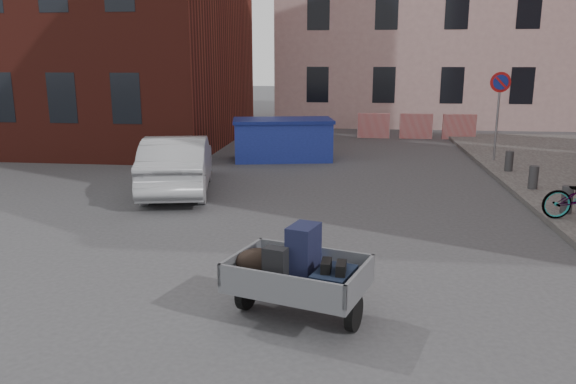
# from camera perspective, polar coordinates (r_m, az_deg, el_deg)

# --- Properties ---
(ground) EXTENTS (120.00, 120.00, 0.00)m
(ground) POSITION_cam_1_polar(r_m,az_deg,el_deg) (8.82, -5.06, -7.50)
(ground) COLOR #38383A
(ground) RESTS_ON ground
(no_parking_sign) EXTENTS (0.60, 0.09, 2.65)m
(no_parking_sign) POSITION_cam_1_polar(r_m,az_deg,el_deg) (18.09, 20.66, 8.95)
(no_parking_sign) COLOR gray
(no_parking_sign) RESTS_ON sidewalk
(bollards) EXTENTS (0.22, 9.02, 0.55)m
(bollards) POSITION_cam_1_polar(r_m,az_deg,el_deg) (12.53, 26.48, -0.70)
(bollards) COLOR #3A3A3D
(bollards) RESTS_ON sidewalk
(barriers) EXTENTS (4.70, 0.18, 1.00)m
(barriers) POSITION_cam_1_polar(r_m,az_deg,el_deg) (23.34, 12.88, 6.53)
(barriers) COLOR red
(barriers) RESTS_ON ground
(trailer) EXTENTS (1.86, 1.97, 1.20)m
(trailer) POSITION_cam_1_polar(r_m,az_deg,el_deg) (6.88, 0.93, -8.18)
(trailer) COLOR black
(trailer) RESTS_ON ground
(dumpster) EXTENTS (3.36, 2.16, 1.30)m
(dumpster) POSITION_cam_1_polar(r_m,az_deg,el_deg) (17.86, -0.53, 5.37)
(dumpster) COLOR #2132A0
(dumpster) RESTS_ON ground
(silver_car) EXTENTS (2.29, 4.37, 1.37)m
(silver_car) POSITION_cam_1_polar(r_m,az_deg,el_deg) (13.74, -11.13, 2.83)
(silver_car) COLOR #9A9CA0
(silver_car) RESTS_ON ground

